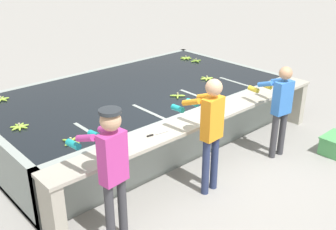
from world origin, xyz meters
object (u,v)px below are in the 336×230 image
object	(u,v)px
banana_bunch_floating_3	(186,58)
banana_bunch_floating_4	(19,127)
worker_1	(210,126)
banana_bunch_floating_5	(178,96)
banana_bunch_floating_6	(196,61)
worker_0	(112,164)
banana_bunch_floating_2	(1,99)
banana_bunch_floating_0	(207,78)
knife_0	(154,134)
worker_2	(280,104)
crate	(335,144)
banana_bunch_floating_1	(71,141)

from	to	relation	value
banana_bunch_floating_3	banana_bunch_floating_4	bearing A→B (deg)	-166.37
worker_1	banana_bunch_floating_5	bearing A→B (deg)	62.67
banana_bunch_floating_6	banana_bunch_floating_3	bearing A→B (deg)	89.71
worker_0	banana_bunch_floating_5	bearing A→B (deg)	31.05
banana_bunch_floating_2	worker_1	bearing A→B (deg)	-63.96
worker_0	banana_bunch_floating_5	xyz separation A→B (m)	(2.40, 1.44, -0.18)
banana_bunch_floating_0	knife_0	world-z (taller)	banana_bunch_floating_0
worker_2	banana_bunch_floating_0	world-z (taller)	worker_2
worker_0	worker_2	world-z (taller)	worker_0
banana_bunch_floating_6	worker_2	bearing A→B (deg)	-108.75
banana_bunch_floating_6	knife_0	bearing A→B (deg)	-144.50
crate	banana_bunch_floating_1	bearing A→B (deg)	155.20
worker_0	banana_bunch_floating_2	world-z (taller)	worker_0
banana_bunch_floating_3	banana_bunch_floating_5	distance (m)	2.55
banana_bunch_floating_2	banana_bunch_floating_4	xyz separation A→B (m)	(-0.23, -1.31, -0.00)
worker_0	banana_bunch_floating_4	size ratio (longest dim) A/B	6.29
banana_bunch_floating_1	banana_bunch_floating_2	xyz separation A→B (m)	(-0.10, 2.23, -0.00)
knife_0	worker_1	bearing A→B (deg)	-44.55
banana_bunch_floating_1	crate	xyz separation A→B (m)	(4.04, -1.87, -0.74)
worker_0	banana_bunch_floating_3	distance (m)	5.33
banana_bunch_floating_4	knife_0	world-z (taller)	banana_bunch_floating_4
worker_0	banana_bunch_floating_4	world-z (taller)	worker_0
worker_2	banana_bunch_floating_5	bearing A→B (deg)	121.07
banana_bunch_floating_0	banana_bunch_floating_6	xyz separation A→B (m)	(0.78, 1.06, 0.00)
crate	banana_bunch_floating_5	bearing A→B (deg)	128.72
banana_bunch_floating_0	knife_0	bearing A→B (deg)	-153.23
banana_bunch_floating_2	banana_bunch_floating_3	xyz separation A→B (m)	(4.28, -0.21, -0.00)
banana_bunch_floating_3	crate	world-z (taller)	banana_bunch_floating_3
worker_2	worker_1	bearing A→B (deg)	177.98
banana_bunch_floating_4	banana_bunch_floating_5	distance (m)	2.69
worker_1	banana_bunch_floating_0	xyz separation A→B (m)	(1.86, 1.77, -0.15)
worker_1	banana_bunch_floating_6	xyz separation A→B (m)	(2.64, 2.82, -0.14)
worker_0	crate	world-z (taller)	worker_0
banana_bunch_floating_1	banana_bunch_floating_3	world-z (taller)	same
banana_bunch_floating_5	crate	world-z (taller)	banana_bunch_floating_5
banana_bunch_floating_5	crate	distance (m)	2.89
banana_bunch_floating_6	worker_1	bearing A→B (deg)	-133.01
worker_1	worker_2	distance (m)	1.66
worker_2	banana_bunch_floating_4	distance (m)	4.12
worker_0	banana_bunch_floating_4	xyz separation A→B (m)	(-0.22, 2.06, -0.18)
banana_bunch_floating_5	banana_bunch_floating_6	size ratio (longest dim) A/B	0.81
banana_bunch_floating_6	crate	world-z (taller)	banana_bunch_floating_6
banana_bunch_floating_3	banana_bunch_floating_4	size ratio (longest dim) A/B	1.00
banana_bunch_floating_4	banana_bunch_floating_2	bearing A→B (deg)	80.20
worker_0	knife_0	size ratio (longest dim) A/B	5.03
banana_bunch_floating_2	worker_2	bearing A→B (deg)	-46.07
banana_bunch_floating_0	banana_bunch_floating_1	bearing A→B (deg)	-169.55
crate	banana_bunch_floating_2	bearing A→B (deg)	135.29
banana_bunch_floating_0	banana_bunch_floating_1	xyz separation A→B (m)	(-3.41, -0.63, 0.00)
knife_0	crate	size ratio (longest dim) A/B	0.64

